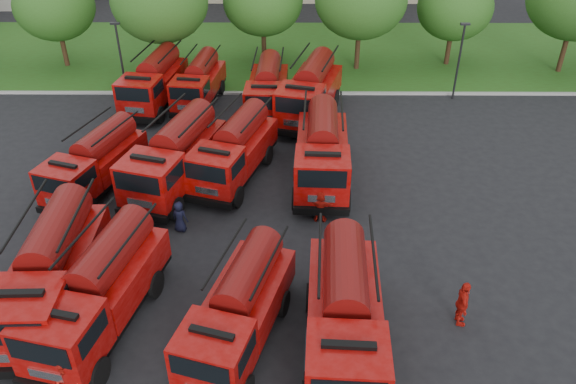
% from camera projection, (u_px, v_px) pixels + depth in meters
% --- Properties ---
extents(ground, '(140.00, 140.00, 0.00)m').
position_uv_depth(ground, '(265.00, 266.00, 23.59)').
color(ground, black).
rests_on(ground, ground).
extents(lawn, '(70.00, 16.00, 0.12)m').
position_uv_depth(lawn, '(278.00, 53.00, 45.27)').
color(lawn, '#254612').
rests_on(lawn, ground).
extents(curb, '(70.00, 0.30, 0.14)m').
position_uv_depth(curb, '(275.00, 93.00, 38.50)').
color(curb, gray).
rests_on(curb, ground).
extents(tree_1, '(5.71, 5.71, 6.98)m').
position_uv_depth(tree_1, '(54.00, 6.00, 40.38)').
color(tree_1, '#382314').
rests_on(tree_1, ground).
extents(tree_2, '(6.72, 6.72, 8.22)m').
position_uv_depth(tree_2, '(160.00, 0.00, 38.64)').
color(tree_2, '#382314').
rests_on(tree_2, ground).
extents(tree_3, '(5.88, 5.88, 7.19)m').
position_uv_depth(tree_3, '(263.00, 1.00, 41.06)').
color(tree_3, '#382314').
rests_on(tree_3, ground).
extents(tree_5, '(5.46, 5.46, 6.68)m').
position_uv_depth(tree_5, '(455.00, 8.00, 40.76)').
color(tree_5, '#382314').
rests_on(tree_5, ground).
extents(lamp_post_0, '(0.60, 0.25, 5.11)m').
position_uv_depth(lamp_post_0, '(121.00, 57.00, 36.41)').
color(lamp_post_0, black).
rests_on(lamp_post_0, ground).
extents(lamp_post_1, '(0.60, 0.25, 5.11)m').
position_uv_depth(lamp_post_1, '(459.00, 57.00, 36.30)').
color(lamp_post_1, black).
rests_on(lamp_post_1, ground).
extents(fire_truck_0, '(2.98, 7.62, 3.43)m').
position_uv_depth(fire_truck_0, '(52.00, 271.00, 20.75)').
color(fire_truck_0, black).
rests_on(fire_truck_0, ground).
extents(fire_truck_1, '(3.97, 7.44, 3.22)m').
position_uv_depth(fire_truck_1, '(100.00, 290.00, 20.04)').
color(fire_truck_1, black).
rests_on(fire_truck_1, ground).
extents(fire_truck_2, '(4.01, 6.92, 2.98)m').
position_uv_depth(fire_truck_2, '(239.00, 309.00, 19.43)').
color(fire_truck_2, black).
rests_on(fire_truck_2, ground).
extents(fire_truck_3, '(3.00, 7.41, 3.31)m').
position_uv_depth(fire_truck_3, '(345.00, 314.00, 19.00)').
color(fire_truck_3, black).
rests_on(fire_truck_3, ground).
extents(fire_truck_4, '(4.15, 6.87, 2.96)m').
position_uv_depth(fire_truck_4, '(95.00, 162.00, 27.85)').
color(fire_truck_4, black).
rests_on(fire_truck_4, ground).
extents(fire_truck_5, '(4.56, 7.89, 3.41)m').
position_uv_depth(fire_truck_5, '(175.00, 156.00, 27.91)').
color(fire_truck_5, black).
rests_on(fire_truck_5, ground).
extents(fire_truck_6, '(4.38, 7.32, 3.16)m').
position_uv_depth(fire_truck_6, '(235.00, 150.00, 28.69)').
color(fire_truck_6, black).
rests_on(fire_truck_6, ground).
extents(fire_truck_7, '(3.03, 7.58, 3.40)m').
position_uv_depth(fire_truck_7, '(322.00, 151.00, 28.33)').
color(fire_truck_7, black).
rests_on(fire_truck_7, ground).
extents(fire_truck_8, '(3.49, 7.36, 3.22)m').
position_uv_depth(fire_truck_8, '(154.00, 82.00, 36.20)').
color(fire_truck_8, black).
rests_on(fire_truck_8, ground).
extents(fire_truck_9, '(2.99, 6.61, 2.91)m').
position_uv_depth(fire_truck_9, '(199.00, 82.00, 36.51)').
color(fire_truck_9, black).
rests_on(fire_truck_9, ground).
extents(fire_truck_10, '(2.72, 6.92, 3.11)m').
position_uv_depth(fire_truck_10, '(267.00, 89.00, 35.31)').
color(fire_truck_10, black).
rests_on(fire_truck_10, ground).
extents(fire_truck_11, '(4.51, 7.99, 3.45)m').
position_uv_depth(fire_truck_11, '(310.00, 91.00, 34.62)').
color(fire_truck_11, black).
rests_on(fire_truck_11, ground).
extents(firefighter_2, '(0.75, 1.20, 1.94)m').
position_uv_depth(firefighter_2, '(458.00, 323.00, 20.90)').
color(firefighter_2, '#B5160D').
rests_on(firefighter_2, ground).
extents(firefighter_3, '(1.07, 1.00, 1.50)m').
position_uv_depth(firefighter_3, '(347.00, 276.00, 23.07)').
color(firefighter_3, black).
rests_on(firefighter_3, ground).
extents(firefighter_4, '(0.88, 0.72, 1.53)m').
position_uv_depth(firefighter_4, '(181.00, 230.00, 25.65)').
color(firefighter_4, black).
rests_on(firefighter_4, ground).
extents(firefighter_5, '(1.57, 0.81, 1.62)m').
position_uv_depth(firefighter_5, '(320.00, 220.00, 26.29)').
color(firefighter_5, '#B5160D').
rests_on(firefighter_5, ground).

